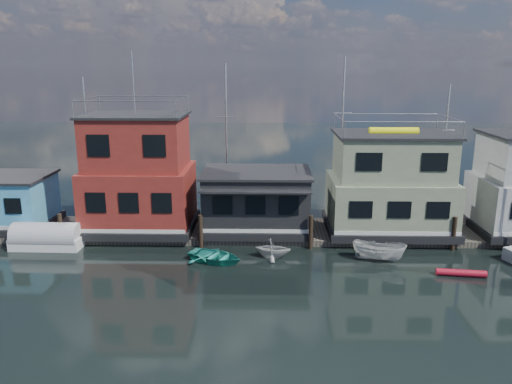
{
  "coord_description": "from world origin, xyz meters",
  "views": [
    {
      "loc": [
        0.25,
        -20.83,
        11.44
      ],
      "look_at": [
        -0.54,
        12.0,
        3.0
      ],
      "focal_mm": 35.0,
      "sensor_mm": 36.0,
      "label": 1
    }
  ],
  "objects_px": {
    "houseboat_blue": "(4,202)",
    "houseboat_green": "(390,185)",
    "houseboat_dark": "(257,200)",
    "red_kayak": "(461,273)",
    "houseboat_red": "(139,176)",
    "tarp_runabout": "(47,238)",
    "motorboat": "(379,251)",
    "dinghy_white": "(272,248)",
    "dinghy_teal": "(215,256)"
  },
  "relations": [
    {
      "from": "houseboat_blue",
      "to": "houseboat_green",
      "type": "bearing_deg",
      "value": 0.0
    },
    {
      "from": "houseboat_dark",
      "to": "red_kayak",
      "type": "xyz_separation_m",
      "value": [
        11.53,
        -6.86,
        -2.22
      ]
    },
    {
      "from": "houseboat_red",
      "to": "tarp_runabout",
      "type": "bearing_deg",
      "value": -150.33
    },
    {
      "from": "houseboat_red",
      "to": "houseboat_blue",
      "type": "bearing_deg",
      "value": -180.0
    },
    {
      "from": "houseboat_red",
      "to": "motorboat",
      "type": "xyz_separation_m",
      "value": [
        15.42,
        -4.72,
        -3.49
      ]
    },
    {
      "from": "houseboat_red",
      "to": "dinghy_white",
      "type": "bearing_deg",
      "value": -25.58
    },
    {
      "from": "tarp_runabout",
      "to": "dinghy_white",
      "type": "xyz_separation_m",
      "value": [
        14.4,
        -1.29,
        -0.08
      ]
    },
    {
      "from": "houseboat_blue",
      "to": "tarp_runabout",
      "type": "xyz_separation_m",
      "value": [
        4.16,
        -3.04,
        -1.54
      ]
    },
    {
      "from": "houseboat_dark",
      "to": "motorboat",
      "type": "distance_m",
      "value": 8.97
    },
    {
      "from": "houseboat_green",
      "to": "tarp_runabout",
      "type": "height_order",
      "value": "houseboat_green"
    },
    {
      "from": "houseboat_blue",
      "to": "houseboat_red",
      "type": "xyz_separation_m",
      "value": [
        9.5,
        0.0,
        1.9
      ]
    },
    {
      "from": "tarp_runabout",
      "to": "dinghy_white",
      "type": "height_order",
      "value": "tarp_runabout"
    },
    {
      "from": "houseboat_dark",
      "to": "houseboat_red",
      "type": "bearing_deg",
      "value": 179.86
    },
    {
      "from": "tarp_runabout",
      "to": "red_kayak",
      "type": "xyz_separation_m",
      "value": [
        24.87,
        -3.84,
        -0.47
      ]
    },
    {
      "from": "houseboat_blue",
      "to": "houseboat_red",
      "type": "relative_size",
      "value": 0.54
    },
    {
      "from": "tarp_runabout",
      "to": "motorboat",
      "type": "xyz_separation_m",
      "value": [
        20.76,
        -1.68,
        -0.05
      ]
    },
    {
      "from": "houseboat_blue",
      "to": "houseboat_red",
      "type": "height_order",
      "value": "houseboat_red"
    },
    {
      "from": "dinghy_white",
      "to": "dinghy_teal",
      "type": "bearing_deg",
      "value": 111.21
    },
    {
      "from": "dinghy_white",
      "to": "red_kayak",
      "type": "relative_size",
      "value": 0.84
    },
    {
      "from": "houseboat_green",
      "to": "dinghy_teal",
      "type": "height_order",
      "value": "houseboat_green"
    },
    {
      "from": "houseboat_green",
      "to": "motorboat",
      "type": "distance_m",
      "value": 5.78
    },
    {
      "from": "tarp_runabout",
      "to": "red_kayak",
      "type": "height_order",
      "value": "tarp_runabout"
    },
    {
      "from": "houseboat_red",
      "to": "motorboat",
      "type": "bearing_deg",
      "value": -17.02
    },
    {
      "from": "houseboat_green",
      "to": "red_kayak",
      "type": "relative_size",
      "value": 3.14
    },
    {
      "from": "houseboat_green",
      "to": "tarp_runabout",
      "type": "distance_m",
      "value": 22.73
    },
    {
      "from": "houseboat_dark",
      "to": "dinghy_white",
      "type": "bearing_deg",
      "value": -76.23
    },
    {
      "from": "motorboat",
      "to": "tarp_runabout",
      "type": "bearing_deg",
      "value": 105.87
    },
    {
      "from": "houseboat_blue",
      "to": "red_kayak",
      "type": "height_order",
      "value": "houseboat_blue"
    },
    {
      "from": "tarp_runabout",
      "to": "houseboat_red",
      "type": "bearing_deg",
      "value": 30.61
    },
    {
      "from": "houseboat_dark",
      "to": "houseboat_green",
      "type": "height_order",
      "value": "houseboat_green"
    },
    {
      "from": "houseboat_dark",
      "to": "houseboat_green",
      "type": "distance_m",
      "value": 9.07
    },
    {
      "from": "houseboat_red",
      "to": "red_kayak",
      "type": "relative_size",
      "value": 4.43
    },
    {
      "from": "houseboat_green",
      "to": "dinghy_teal",
      "type": "xyz_separation_m",
      "value": [
        -11.34,
        -5.13,
        -3.2
      ]
    },
    {
      "from": "dinghy_white",
      "to": "red_kayak",
      "type": "distance_m",
      "value": 10.79
    },
    {
      "from": "houseboat_dark",
      "to": "tarp_runabout",
      "type": "relative_size",
      "value": 1.66
    },
    {
      "from": "houseboat_dark",
      "to": "red_kayak",
      "type": "height_order",
      "value": "houseboat_dark"
    },
    {
      "from": "houseboat_red",
      "to": "dinghy_teal",
      "type": "xyz_separation_m",
      "value": [
        5.66,
        -5.13,
        -3.75
      ]
    },
    {
      "from": "houseboat_dark",
      "to": "dinghy_teal",
      "type": "xyz_separation_m",
      "value": [
        -2.34,
        -5.11,
        -2.06
      ]
    },
    {
      "from": "houseboat_dark",
      "to": "red_kayak",
      "type": "bearing_deg",
      "value": -30.75
    },
    {
      "from": "houseboat_green",
      "to": "red_kayak",
      "type": "bearing_deg",
      "value": -69.79
    },
    {
      "from": "houseboat_dark",
      "to": "tarp_runabout",
      "type": "xyz_separation_m",
      "value": [
        -13.34,
        -3.02,
        -1.75
      ]
    },
    {
      "from": "red_kayak",
      "to": "dinghy_teal",
      "type": "distance_m",
      "value": 13.98
    },
    {
      "from": "houseboat_green",
      "to": "motorboat",
      "type": "xyz_separation_m",
      "value": [
        -1.58,
        -4.72,
        -2.93
      ]
    },
    {
      "from": "dinghy_white",
      "to": "dinghy_teal",
      "type": "relative_size",
      "value": 0.66
    },
    {
      "from": "tarp_runabout",
      "to": "dinghy_teal",
      "type": "distance_m",
      "value": 11.2
    },
    {
      "from": "houseboat_red",
      "to": "motorboat",
      "type": "height_order",
      "value": "houseboat_red"
    },
    {
      "from": "houseboat_dark",
      "to": "motorboat",
      "type": "height_order",
      "value": "houseboat_dark"
    },
    {
      "from": "houseboat_red",
      "to": "red_kayak",
      "type": "xyz_separation_m",
      "value": [
        19.53,
        -6.88,
        -3.91
      ]
    },
    {
      "from": "houseboat_red",
      "to": "tarp_runabout",
      "type": "height_order",
      "value": "houseboat_red"
    },
    {
      "from": "dinghy_white",
      "to": "houseboat_red",
      "type": "bearing_deg",
      "value": 72.45
    }
  ]
}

